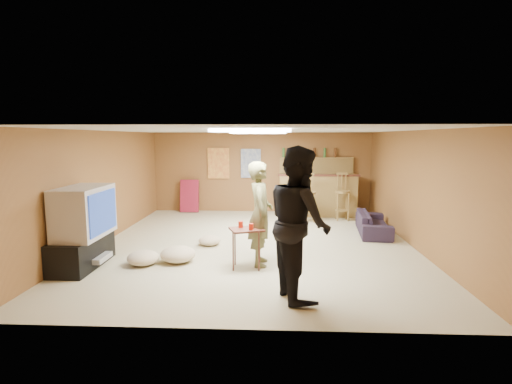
{
  "coord_description": "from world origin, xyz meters",
  "views": [
    {
      "loc": [
        0.37,
        -7.57,
        2.07
      ],
      "look_at": [
        0.0,
        0.2,
        1.0
      ],
      "focal_mm": 28.0,
      "sensor_mm": 36.0,
      "label": 1
    }
  ],
  "objects_px": {
    "tv_body": "(84,212)",
    "person_olive": "(260,214)",
    "sofa": "(373,223)",
    "tray_table": "(247,248)",
    "person_black": "(299,222)",
    "bar_counter": "(317,195)"
  },
  "relations": [
    {
      "from": "sofa",
      "to": "tray_table",
      "type": "xyz_separation_m",
      "value": [
        -2.58,
        -2.43,
        0.09
      ]
    },
    {
      "from": "person_black",
      "to": "tv_body",
      "type": "bearing_deg",
      "value": 56.29
    },
    {
      "from": "person_olive",
      "to": "tray_table",
      "type": "bearing_deg",
      "value": 131.77
    },
    {
      "from": "person_olive",
      "to": "tv_body",
      "type": "bearing_deg",
      "value": 92.82
    },
    {
      "from": "person_black",
      "to": "person_olive",
      "type": "bearing_deg",
      "value": 6.51
    },
    {
      "from": "tv_body",
      "to": "bar_counter",
      "type": "bearing_deg",
      "value": 47.0
    },
    {
      "from": "person_olive",
      "to": "tray_table",
      "type": "distance_m",
      "value": 0.6
    },
    {
      "from": "tv_body",
      "to": "person_black",
      "type": "xyz_separation_m",
      "value": [
        3.34,
        -1.04,
        0.09
      ]
    },
    {
      "from": "person_olive",
      "to": "person_black",
      "type": "relative_size",
      "value": 0.86
    },
    {
      "from": "tv_body",
      "to": "person_black",
      "type": "bearing_deg",
      "value": -17.24
    },
    {
      "from": "person_black",
      "to": "tray_table",
      "type": "distance_m",
      "value": 1.48
    },
    {
      "from": "sofa",
      "to": "tray_table",
      "type": "bearing_deg",
      "value": 139.69
    },
    {
      "from": "tv_body",
      "to": "person_olive",
      "type": "distance_m",
      "value": 2.8
    },
    {
      "from": "person_olive",
      "to": "sofa",
      "type": "bearing_deg",
      "value": -49.2
    },
    {
      "from": "tv_body",
      "to": "sofa",
      "type": "xyz_separation_m",
      "value": [
        5.16,
        2.49,
        -0.67
      ]
    },
    {
      "from": "tv_body",
      "to": "tray_table",
      "type": "relative_size",
      "value": 1.71
    },
    {
      "from": "tray_table",
      "to": "sofa",
      "type": "bearing_deg",
      "value": 43.33
    },
    {
      "from": "tv_body",
      "to": "person_olive",
      "type": "xyz_separation_m",
      "value": [
        2.79,
        0.26,
        -0.05
      ]
    },
    {
      "from": "person_black",
      "to": "sofa",
      "type": "bearing_deg",
      "value": -43.81
    },
    {
      "from": "sofa",
      "to": "tv_body",
      "type": "bearing_deg",
      "value": 122.1
    },
    {
      "from": "person_olive",
      "to": "person_black",
      "type": "distance_m",
      "value": 1.41
    },
    {
      "from": "bar_counter",
      "to": "person_black",
      "type": "height_order",
      "value": "person_black"
    }
  ]
}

